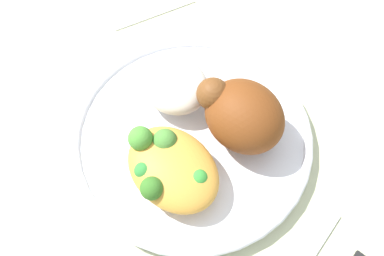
{
  "coord_description": "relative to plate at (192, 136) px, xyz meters",
  "views": [
    {
      "loc": [
        -0.16,
        0.14,
        0.43
      ],
      "look_at": [
        0.0,
        0.0,
        0.03
      ],
      "focal_mm": 37.27,
      "sensor_mm": 36.0,
      "label": 1
    }
  ],
  "objects": [
    {
      "name": "rice_pile",
      "position": [
        0.05,
        -0.02,
        0.03
      ],
      "size": [
        0.09,
        0.08,
        0.04
      ],
      "primitive_type": "ellipsoid",
      "color": "silver",
      "rests_on": "plate"
    },
    {
      "name": "plate",
      "position": [
        0.0,
        0.0,
        0.0
      ],
      "size": [
        0.28,
        0.28,
        0.02
      ],
      "color": "white",
      "rests_on": "ground_plane"
    },
    {
      "name": "mac_cheese_with_broccoli",
      "position": [
        -0.02,
        0.05,
        0.03
      ],
      "size": [
        0.11,
        0.09,
        0.05
      ],
      "color": "gold",
      "rests_on": "plate"
    },
    {
      "name": "roasted_chicken",
      "position": [
        -0.03,
        -0.04,
        0.05
      ],
      "size": [
        0.1,
        0.08,
        0.07
      ],
      "color": "brown",
      "rests_on": "plate"
    },
    {
      "name": "ground_plane",
      "position": [
        0.0,
        0.0,
        -0.01
      ],
      "size": [
        2.0,
        2.0,
        0.0
      ],
      "primitive_type": "plane",
      "color": "#BDC097"
    }
  ]
}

